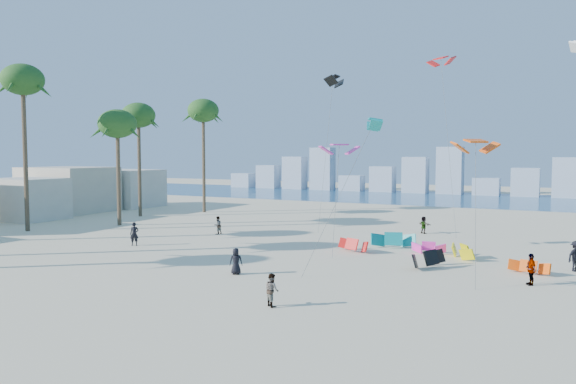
% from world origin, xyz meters
% --- Properties ---
extents(ground, '(220.00, 220.00, 0.00)m').
position_xyz_m(ground, '(0.00, 0.00, 0.00)').
color(ground, beige).
rests_on(ground, ground).
extents(ocean, '(220.00, 220.00, 0.00)m').
position_xyz_m(ocean, '(0.00, 72.00, 0.01)').
color(ocean, navy).
rests_on(ocean, ground).
extents(kitesurfer_near, '(0.79, 0.73, 1.82)m').
position_xyz_m(kitesurfer_near, '(-9.70, 14.50, 0.91)').
color(kitesurfer_near, black).
rests_on(kitesurfer_near, ground).
extents(kitesurfer_mid, '(0.96, 0.91, 1.56)m').
position_xyz_m(kitesurfer_mid, '(8.02, 4.64, 0.78)').
color(kitesurfer_mid, gray).
rests_on(kitesurfer_mid, ground).
extents(kitesurfers_far, '(30.31, 22.79, 1.88)m').
position_xyz_m(kitesurfers_far, '(12.19, 20.73, 0.85)').
color(kitesurfers_far, black).
rests_on(kitesurfers_far, ground).
extents(grounded_kites, '(14.87, 8.97, 1.08)m').
position_xyz_m(grounded_kites, '(11.27, 19.93, 0.47)').
color(grounded_kites, red).
rests_on(grounded_kites, ground).
extents(flying_kites, '(33.34, 25.68, 16.69)m').
position_xyz_m(flying_kites, '(12.22, 23.27, 10.89)').
color(flying_kites, '#FC38BE').
rests_on(flying_kites, ground).
extents(palm_row, '(8.50, 44.80, 15.31)m').
position_xyz_m(palm_row, '(-22.04, 16.14, 11.61)').
color(palm_row, brown).
rests_on(palm_row, ground).
extents(beachfront_buildings, '(11.50, 43.00, 6.00)m').
position_xyz_m(beachfront_buildings, '(-33.69, 20.82, 2.67)').
color(beachfront_buildings, beige).
rests_on(beachfront_buildings, ground).
extents(distant_skyline, '(85.00, 3.00, 8.40)m').
position_xyz_m(distant_skyline, '(-1.19, 82.00, 3.09)').
color(distant_skyline, '#9EADBF').
rests_on(distant_skyline, ground).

